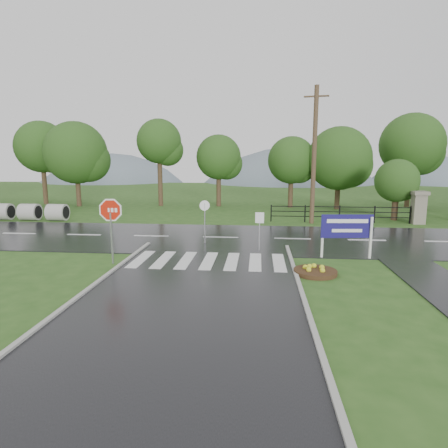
# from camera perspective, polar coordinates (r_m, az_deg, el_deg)

# --- Properties ---
(ground) EXTENTS (120.00, 120.00, 0.00)m
(ground) POSITION_cam_1_polar(r_m,az_deg,el_deg) (11.56, -5.67, -12.42)
(ground) COLOR #2B521B
(ground) RESTS_ON ground
(main_road) EXTENTS (90.00, 8.00, 0.04)m
(main_road) POSITION_cam_1_polar(r_m,az_deg,el_deg) (21.07, -0.52, -2.15)
(main_road) COLOR black
(main_road) RESTS_ON ground
(walkway) EXTENTS (2.20, 11.00, 0.04)m
(walkway) POSITION_cam_1_polar(r_m,az_deg,el_deg) (16.44, 28.21, -6.78)
(walkway) COLOR black
(walkway) RESTS_ON ground
(crosswalk) EXTENTS (6.50, 2.80, 0.02)m
(crosswalk) POSITION_cam_1_polar(r_m,az_deg,el_deg) (16.22, -2.32, -5.59)
(crosswalk) COLOR silver
(crosswalk) RESTS_ON ground
(curb_right) EXTENTS (0.15, 24.00, 0.12)m
(curb_right) POSITION_cam_1_polar(r_m,az_deg,el_deg) (7.97, 16.35, -23.86)
(curb_right) COLOR #A3A39B
(curb_right) RESTS_ON ground
(pillar_west) EXTENTS (1.00, 1.00, 2.24)m
(pillar_west) POSITION_cam_1_polar(r_m,az_deg,el_deg) (28.83, 27.51, 2.35)
(pillar_west) COLOR gray
(pillar_west) RESTS_ON ground
(fence_west) EXTENTS (9.58, 0.08, 1.20)m
(fence_west) POSITION_cam_1_polar(r_m,az_deg,el_deg) (27.34, 17.20, 1.72)
(fence_west) COLOR black
(fence_west) RESTS_ON ground
(hills) EXTENTS (102.00, 48.00, 48.00)m
(hills) POSITION_cam_1_polar(r_m,az_deg,el_deg) (78.09, 6.17, -5.01)
(hills) COLOR slate
(hills) RESTS_ON ground
(treeline) EXTENTS (83.20, 5.20, 10.00)m
(treeline) POSITION_cam_1_polar(r_m,az_deg,el_deg) (34.79, 3.46, 2.59)
(treeline) COLOR #204615
(treeline) RESTS_ON ground
(culvert_pipes) EXTENTS (5.50, 1.20, 1.20)m
(culvert_pipes) POSITION_cam_1_polar(r_m,az_deg,el_deg) (30.64, -27.48, 1.64)
(culvert_pipes) COLOR #9E9B93
(culvert_pipes) RESTS_ON ground
(stop_sign) EXTENTS (1.31, 0.11, 2.95)m
(stop_sign) POSITION_cam_1_polar(r_m,az_deg,el_deg) (16.25, -16.88, 1.14)
(stop_sign) COLOR #939399
(stop_sign) RESTS_ON ground
(estate_billboard) EXTENTS (2.27, 0.26, 1.99)m
(estate_billboard) POSITION_cam_1_polar(r_m,az_deg,el_deg) (17.32, 18.22, -0.65)
(estate_billboard) COLOR silver
(estate_billboard) RESTS_ON ground
(flower_bed) EXTENTS (1.66, 1.66, 0.33)m
(flower_bed) POSITION_cam_1_polar(r_m,az_deg,el_deg) (14.95, 13.74, -6.96)
(flower_bed) COLOR #332111
(flower_bed) RESTS_ON ground
(reg_sign_small) EXTENTS (0.42, 0.07, 1.89)m
(reg_sign_small) POSITION_cam_1_polar(r_m,az_deg,el_deg) (17.87, 5.44, 0.09)
(reg_sign_small) COLOR #939399
(reg_sign_small) RESTS_ON ground
(reg_sign_round) EXTENTS (0.51, 0.17, 2.28)m
(reg_sign_round) POSITION_cam_1_polar(r_m,az_deg,el_deg) (19.47, -2.96, 1.15)
(reg_sign_round) COLOR #939399
(reg_sign_round) RESTS_ON ground
(utility_pole_east) EXTENTS (1.62, 0.37, 9.16)m
(utility_pole_east) POSITION_cam_1_polar(r_m,az_deg,el_deg) (26.26, 13.57, 10.18)
(utility_pole_east) COLOR #473523
(utility_pole_east) RESTS_ON ground
(entrance_tree_left) EXTENTS (3.07, 3.07, 4.40)m
(entrance_tree_left) POSITION_cam_1_polar(r_m,az_deg,el_deg) (29.73, 24.85, 5.98)
(entrance_tree_left) COLOR #3D2B1C
(entrance_tree_left) RESTS_ON ground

